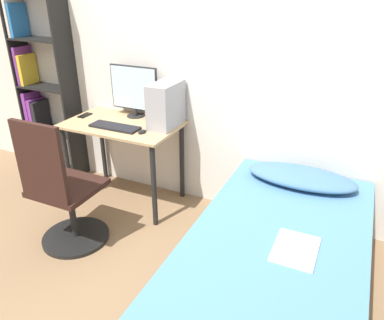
# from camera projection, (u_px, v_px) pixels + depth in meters

# --- Properties ---
(ground_plane) EXTENTS (14.00, 14.00, 0.00)m
(ground_plane) POSITION_uv_depth(u_px,v_px,m) (97.00, 290.00, 2.53)
(ground_plane) COLOR #846647
(wall_back) EXTENTS (8.00, 0.05, 2.50)m
(wall_back) POSITION_uv_depth(u_px,v_px,m) (187.00, 65.00, 3.15)
(wall_back) COLOR silver
(wall_back) RESTS_ON ground_plane
(desk) EXTENTS (1.01, 0.62, 0.76)m
(desk) POSITION_uv_depth(u_px,v_px,m) (123.00, 136.00, 3.32)
(desk) COLOR tan
(desk) RESTS_ON ground_plane
(bookshelf) EXTENTS (0.61, 0.25, 1.86)m
(bookshelf) POSITION_uv_depth(u_px,v_px,m) (41.00, 93.00, 3.80)
(bookshelf) COLOR black
(bookshelf) RESTS_ON ground_plane
(office_chair) EXTENTS (0.53, 0.53, 1.06)m
(office_chair) POSITION_uv_depth(u_px,v_px,m) (63.00, 199.00, 2.80)
(office_chair) COLOR black
(office_chair) RESTS_ON ground_plane
(bed) EXTENTS (1.06, 2.02, 0.50)m
(bed) POSITION_uv_depth(u_px,v_px,m) (273.00, 272.00, 2.32)
(bed) COLOR #4C3D2D
(bed) RESTS_ON ground_plane
(pillow) EXTENTS (0.80, 0.36, 0.11)m
(pillow) POSITION_uv_depth(u_px,v_px,m) (301.00, 177.00, 2.80)
(pillow) COLOR teal
(pillow) RESTS_ON bed
(magazine) EXTENTS (0.24, 0.32, 0.01)m
(magazine) POSITION_uv_depth(u_px,v_px,m) (295.00, 249.00, 2.12)
(magazine) COLOR silver
(magazine) RESTS_ON bed
(monitor) EXTENTS (0.47, 0.16, 0.46)m
(monitor) POSITION_uv_depth(u_px,v_px,m) (134.00, 90.00, 3.33)
(monitor) COLOR black
(monitor) RESTS_ON desk
(keyboard) EXTENTS (0.44, 0.15, 0.02)m
(keyboard) POSITION_uv_depth(u_px,v_px,m) (115.00, 127.00, 3.16)
(keyboard) COLOR black
(keyboard) RESTS_ON desk
(pc_tower) EXTENTS (0.19, 0.36, 0.37)m
(pc_tower) POSITION_uv_depth(u_px,v_px,m) (166.00, 105.00, 3.13)
(pc_tower) COLOR #99999E
(pc_tower) RESTS_ON desk
(mouse) EXTENTS (0.06, 0.09, 0.02)m
(mouse) POSITION_uv_depth(u_px,v_px,m) (142.00, 132.00, 3.06)
(mouse) COLOR black
(mouse) RESTS_ON desk
(phone) EXTENTS (0.07, 0.14, 0.01)m
(phone) POSITION_uv_depth(u_px,v_px,m) (85.00, 115.00, 3.44)
(phone) COLOR black
(phone) RESTS_ON desk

